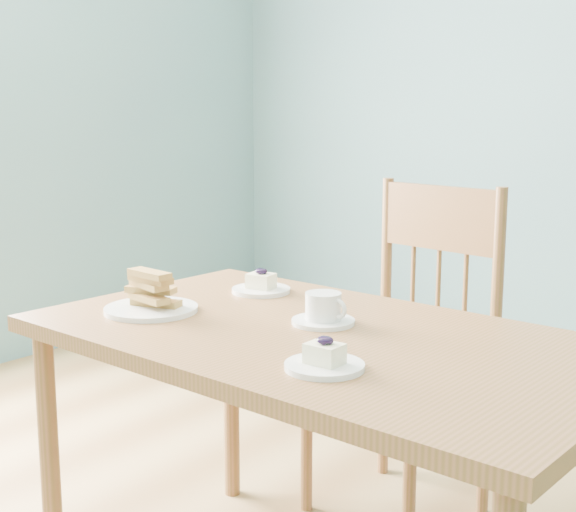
% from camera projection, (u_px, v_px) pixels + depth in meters
% --- Properties ---
extents(room, '(5.01, 5.01, 2.71)m').
position_uv_depth(room, '(396.00, 8.00, 1.45)').
color(room, '#A17E4B').
rests_on(room, ground).
extents(dining_table, '(1.32, 0.79, 0.69)m').
position_uv_depth(dining_table, '(321.00, 363.00, 1.75)').
color(dining_table, brown).
rests_on(dining_table, ground).
extents(dining_chair, '(0.49, 0.47, 0.96)m').
position_uv_depth(dining_chair, '(407.00, 348.00, 2.31)').
color(dining_chair, brown).
rests_on(dining_chair, ground).
extents(cheesecake_plate_near, '(0.15, 0.15, 0.06)m').
position_uv_depth(cheesecake_plate_near, '(325.00, 361.00, 1.49)').
color(cheesecake_plate_near, white).
rests_on(cheesecake_plate_near, dining_table).
extents(cheesecake_plate_far, '(0.15, 0.15, 0.07)m').
position_uv_depth(cheesecake_plate_far, '(261.00, 286.00, 2.12)').
color(cheesecake_plate_far, white).
rests_on(cheesecake_plate_far, dining_table).
extents(coffee_cup, '(0.14, 0.14, 0.07)m').
position_uv_depth(coffee_cup, '(324.00, 311.00, 1.80)').
color(coffee_cup, white).
rests_on(coffee_cup, dining_table).
extents(biscotti_plate, '(0.22, 0.22, 0.10)m').
position_uv_depth(biscotti_plate, '(151.00, 298.00, 1.91)').
color(biscotti_plate, white).
rests_on(biscotti_plate, dining_table).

